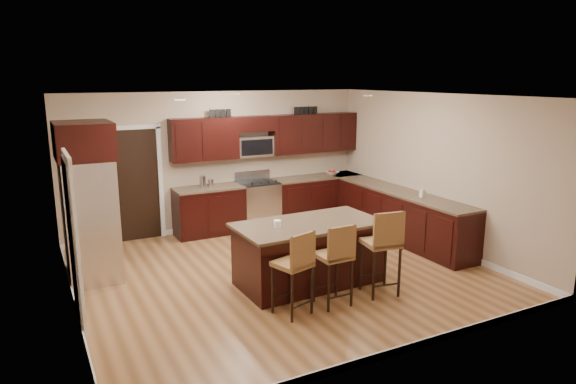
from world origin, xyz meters
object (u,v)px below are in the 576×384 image
stool_right (383,243)px  island (308,255)px  stool_left (296,264)px  stool_mid (336,256)px  refrigerator (89,200)px  range (258,204)px

stool_right → island: bearing=138.0°
stool_left → stool_mid: stool_mid is taller
stool_right → refrigerator: (-3.46, 2.48, 0.44)m
stool_right → stool_left: bearing=-171.5°
island → refrigerator: refrigerator is taller
range → stool_mid: bearing=-98.9°
island → refrigerator: 3.31m
range → stool_mid: size_ratio=0.99×
island → refrigerator: (-2.77, 1.63, 0.78)m
stool_left → stool_right: bearing=-17.2°
stool_mid → stool_right: (0.76, -0.00, 0.06)m
stool_left → refrigerator: bearing=113.7°
stool_mid → refrigerator: bearing=136.1°
island → stool_right: size_ratio=1.74×
island → stool_right: (0.69, -0.85, 0.33)m
refrigerator → range: bearing=22.2°
stool_right → stool_mid: bearing=-171.5°
range → stool_right: stool_right is taller
stool_mid → refrigerator: size_ratio=0.48×
range → stool_left: range is taller
stool_right → refrigerator: refrigerator is taller
island → stool_mid: bearing=-95.8°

